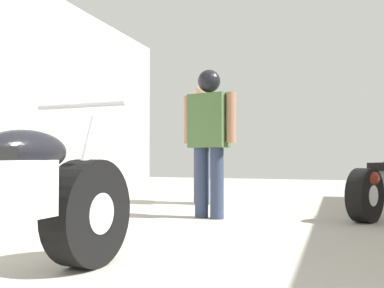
# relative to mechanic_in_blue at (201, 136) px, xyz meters

# --- Properties ---
(ground_plane) EXTENTS (18.62, 18.62, 0.00)m
(ground_plane) POSITION_rel_mechanic_in_blue_xyz_m (1.32, -2.25, -0.98)
(ground_plane) COLOR #A8A399
(mechanic_in_blue) EXTENTS (0.50, 0.62, 1.73)m
(mechanic_in_blue) POSITION_rel_mechanic_in_blue_xyz_m (0.00, 0.00, 0.00)
(mechanic_in_blue) COLOR #2D3851
(mechanic_in_blue) RESTS_ON ground_plane
(mechanic_with_helmet) EXTENTS (0.65, 0.31, 1.65)m
(mechanic_with_helmet) POSITION_rel_mechanic_in_blue_xyz_m (0.52, -1.33, 0.01)
(mechanic_with_helmet) COLOR #2D3851
(mechanic_with_helmet) RESTS_ON ground_plane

